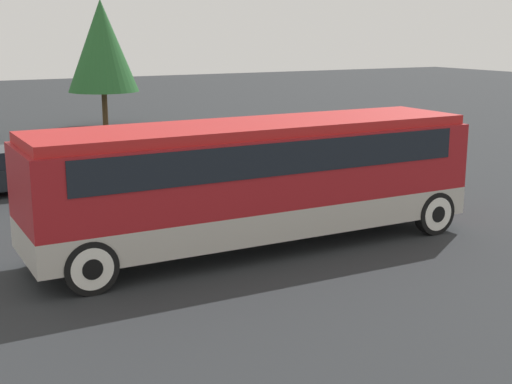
# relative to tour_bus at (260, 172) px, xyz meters

# --- Properties ---
(ground_plane) EXTENTS (120.00, 120.00, 0.00)m
(ground_plane) POSITION_rel_tour_bus_xyz_m (-0.10, -0.00, -1.75)
(ground_plane) COLOR #26282B
(tour_bus) EXTENTS (10.39, 2.61, 2.89)m
(tour_bus) POSITION_rel_tour_bus_xyz_m (0.00, 0.00, 0.00)
(tour_bus) COLOR #B7B2A8
(tour_bus) RESTS_ON ground_plane
(parked_car_near) EXTENTS (4.34, 1.86, 1.49)m
(parked_car_near) POSITION_rel_tour_bus_xyz_m (2.96, 5.04, -1.00)
(parked_car_near) COLOR #7A6B5B
(parked_car_near) RESTS_ON ground_plane
(parked_car_mid) EXTENTS (4.47, 1.98, 1.36)m
(parked_car_mid) POSITION_rel_tour_bus_xyz_m (-4.23, 8.63, -1.07)
(parked_car_mid) COLOR black
(parked_car_mid) RESTS_ON ground_plane
(tree_right) EXTENTS (3.57, 3.57, 6.40)m
(tree_right) POSITION_rel_tour_bus_xyz_m (3.05, 22.11, 2.35)
(tree_right) COLOR brown
(tree_right) RESTS_ON ground_plane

